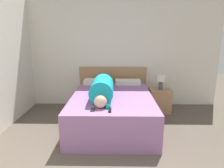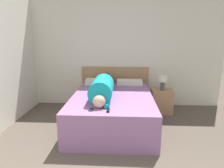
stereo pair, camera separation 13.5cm
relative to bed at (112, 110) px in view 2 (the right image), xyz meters
The scene contains 10 objects.
wall_back 1.57m from the bed, 90.55° to the left, with size 5.12×0.06×2.60m.
bed is the anchor object (origin of this frame).
headboard 1.15m from the bed, 90.00° to the left, with size 1.61×0.04×0.95m.
nightstand 1.25m from the bed, 31.92° to the left, with size 0.46×0.37×0.53m.
table_lamp 1.33m from the bed, 31.92° to the left, with size 0.19×0.19×0.32m.
person_lying 0.50m from the bed, 161.99° to the right, with size 0.39×1.79×0.39m.
pillow_near_headboard 0.99m from the bed, 112.33° to the left, with size 0.61×0.29×0.11m.
pillow_second 0.99m from the bed, 67.78° to the left, with size 0.58×0.29×0.10m.
tv_remote 0.89m from the bed, 91.41° to the right, with size 0.04×0.15×0.02m.
cell_phone 0.90m from the bed, 109.25° to the right, with size 0.06×0.13×0.01m.
Camera 2 is at (0.20, -0.91, 1.70)m, focal length 32.00 mm.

